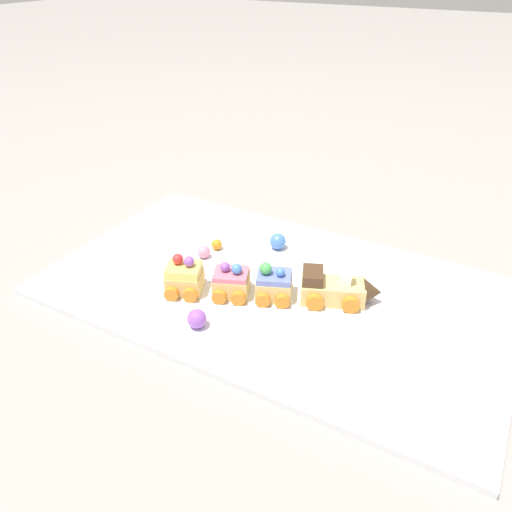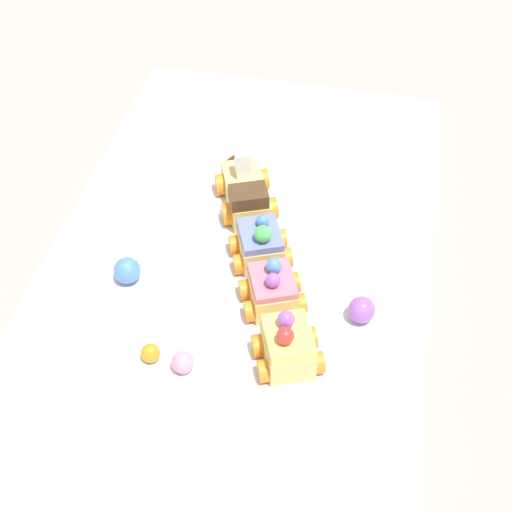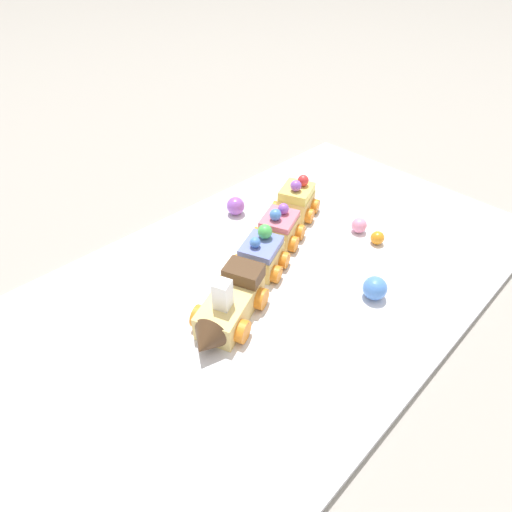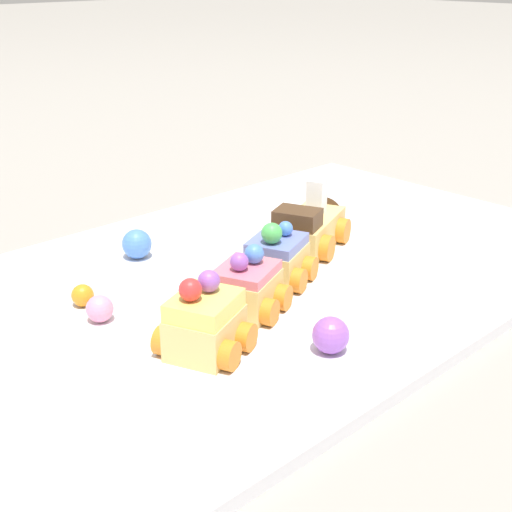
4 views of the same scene
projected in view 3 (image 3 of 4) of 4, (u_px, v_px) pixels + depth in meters
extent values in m
plane|color=gray|center=(280.00, 279.00, 0.57)|extent=(10.00, 10.00, 0.00)
cube|color=white|center=(280.00, 276.00, 0.57)|extent=(0.78, 0.45, 0.01)
cube|color=#E5C675|center=(231.00, 305.00, 0.49)|extent=(0.11, 0.08, 0.04)
cube|color=#4C331E|center=(242.00, 272.00, 0.50)|extent=(0.05, 0.06, 0.02)
cone|color=#4C331E|center=(205.00, 342.00, 0.44)|extent=(0.04, 0.05, 0.04)
cube|color=white|center=(223.00, 300.00, 0.46)|extent=(0.02, 0.02, 0.02)
cube|color=white|center=(222.00, 289.00, 0.45)|extent=(0.02, 0.02, 0.02)
cylinder|color=orange|center=(199.00, 316.00, 0.48)|extent=(0.03, 0.02, 0.03)
cylinder|color=orange|center=(243.00, 331.00, 0.46)|extent=(0.03, 0.02, 0.03)
cylinder|color=orange|center=(220.00, 286.00, 0.52)|extent=(0.03, 0.02, 0.03)
cylinder|color=orange|center=(262.00, 299.00, 0.50)|extent=(0.03, 0.02, 0.03)
cube|color=#E5C675|center=(261.00, 259.00, 0.56)|extent=(0.07, 0.07, 0.03)
cube|color=#6B7AC6|center=(261.00, 246.00, 0.55)|extent=(0.07, 0.06, 0.01)
sphere|color=#4CBC56|center=(263.00, 233.00, 0.54)|extent=(0.03, 0.03, 0.02)
sphere|color=#4C84E0|center=(255.00, 242.00, 0.53)|extent=(0.02, 0.02, 0.01)
cylinder|color=orange|center=(237.00, 263.00, 0.56)|extent=(0.03, 0.02, 0.02)
cylinder|color=orange|center=(276.00, 274.00, 0.54)|extent=(0.03, 0.02, 0.02)
cylinder|color=orange|center=(247.00, 250.00, 0.58)|extent=(0.03, 0.02, 0.02)
cylinder|color=orange|center=(284.00, 260.00, 0.57)|extent=(0.03, 0.02, 0.02)
cube|color=#E5C675|center=(279.00, 231.00, 0.61)|extent=(0.07, 0.07, 0.03)
cube|color=#E57084|center=(280.00, 219.00, 0.60)|extent=(0.07, 0.06, 0.01)
sphere|color=#9956C6|center=(283.00, 209.00, 0.60)|extent=(0.02, 0.02, 0.02)
sphere|color=#4C84E0|center=(275.00, 215.00, 0.58)|extent=(0.02, 0.02, 0.02)
cylinder|color=orange|center=(257.00, 235.00, 0.61)|extent=(0.03, 0.02, 0.02)
cylinder|color=orange|center=(293.00, 244.00, 0.59)|extent=(0.03, 0.02, 0.02)
cylinder|color=orange|center=(265.00, 224.00, 0.63)|extent=(0.03, 0.02, 0.02)
cylinder|color=orange|center=(300.00, 232.00, 0.62)|extent=(0.03, 0.02, 0.02)
cube|color=#E5C675|center=(296.00, 204.00, 0.67)|extent=(0.07, 0.07, 0.03)
cube|color=#EFE066|center=(297.00, 192.00, 0.65)|extent=(0.07, 0.06, 0.01)
sphere|color=red|center=(303.00, 180.00, 0.65)|extent=(0.02, 0.02, 0.02)
sphere|color=#9956C6|center=(296.00, 186.00, 0.63)|extent=(0.02, 0.02, 0.02)
cylinder|color=orange|center=(276.00, 208.00, 0.67)|extent=(0.03, 0.02, 0.02)
cylinder|color=orange|center=(310.00, 216.00, 0.65)|extent=(0.03, 0.02, 0.02)
cylinder|color=orange|center=(283.00, 199.00, 0.69)|extent=(0.03, 0.02, 0.02)
cylinder|color=orange|center=(315.00, 206.00, 0.67)|extent=(0.03, 0.02, 0.02)
sphere|color=orange|center=(377.00, 238.00, 0.61)|extent=(0.02, 0.02, 0.02)
sphere|color=#4C84E0|center=(375.00, 288.00, 0.52)|extent=(0.03, 0.03, 0.03)
sphere|color=pink|center=(359.00, 225.00, 0.63)|extent=(0.02, 0.02, 0.02)
sphere|color=#9956C6|center=(236.00, 206.00, 0.67)|extent=(0.03, 0.03, 0.03)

